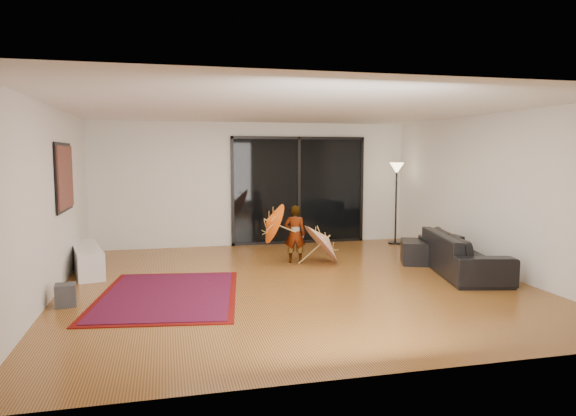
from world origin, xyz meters
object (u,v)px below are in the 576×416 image
object	(u,v)px
sofa	(462,253)
ottoman	(422,252)
child	(295,234)
media_console	(87,259)

from	to	relation	value
sofa	ottoman	bearing A→B (deg)	31.43
child	sofa	bearing A→B (deg)	164.83
media_console	child	xyz separation A→B (m)	(3.64, -0.05, 0.31)
ottoman	child	bearing A→B (deg)	165.24
ottoman	child	world-z (taller)	child
sofa	media_console	bearing A→B (deg)	89.45
ottoman	child	size ratio (longest dim) A/B	0.68
sofa	child	world-z (taller)	child
ottoman	media_console	bearing A→B (deg)	173.75
child	ottoman	bearing A→B (deg)	179.80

